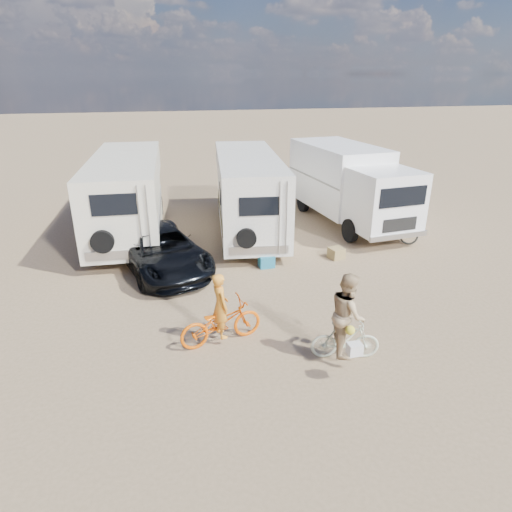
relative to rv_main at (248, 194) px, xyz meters
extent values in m
plane|color=#957959|center=(-0.04, -6.79, -1.49)|extent=(140.00, 140.00, 0.00)
imported|color=black|center=(-3.50, -3.08, -0.82)|extent=(3.45, 5.22, 1.33)
imported|color=#DD5404|center=(-2.30, -7.67, -0.97)|extent=(2.07, 1.10, 1.04)
imported|color=beige|center=(0.24, -8.91, -1.03)|extent=(1.56, 0.75, 0.90)
imported|color=orange|center=(-2.30, -7.67, -0.70)|extent=(0.49, 0.64, 1.57)
imported|color=tan|center=(0.24, -8.91, -0.56)|extent=(0.89, 1.04, 1.86)
imported|color=#262926|center=(4.84, -2.61, -0.99)|extent=(1.99, 1.48, 1.00)
cube|color=teal|center=(-0.20, -3.71, -1.29)|extent=(0.51, 0.38, 0.39)
cube|color=olive|center=(2.30, -3.52, -1.30)|extent=(0.55, 0.55, 0.36)
camera|label=1|loc=(-3.52, -16.44, 4.33)|focal=31.00mm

